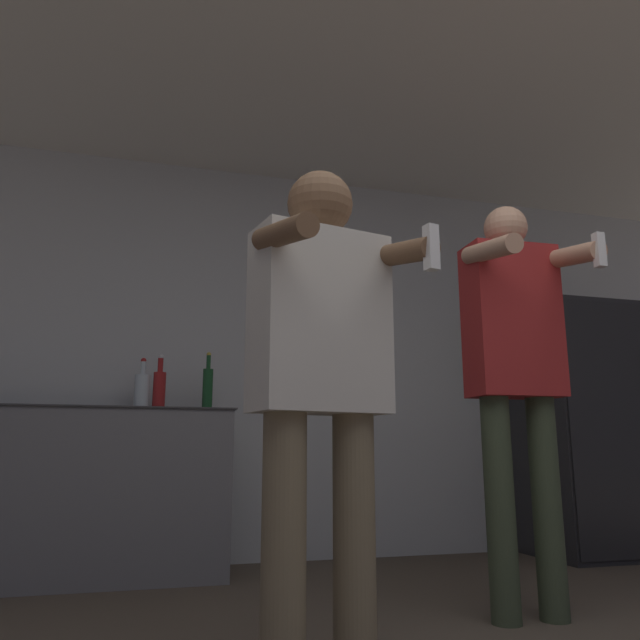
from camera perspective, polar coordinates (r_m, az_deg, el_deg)
name	(u,v)px	position (r m, az deg, el deg)	size (l,w,h in m)	color
wall_back	(274,358)	(4.15, -4.26, -3.50)	(7.00, 0.06, 2.55)	#B2B7BC
ceiling_slab	(343,40)	(3.24, 2.14, 24.22)	(7.00, 3.54, 0.05)	silver
refrigerator	(582,428)	(4.65, 22.84, -9.06)	(0.75, 0.72, 1.66)	#262628
counter	(82,493)	(3.71, -20.95, -14.55)	(1.57, 0.62, 0.90)	slate
bottle_brown_liquor	(159,389)	(3.77, -14.49, -6.09)	(0.07, 0.07, 0.33)	maroon
bottle_amber_bourbon	(142,391)	(3.77, -15.98, -6.25)	(0.09, 0.09, 0.31)	silver
bottle_green_wine	(208,388)	(3.79, -10.24, -6.12)	(0.06, 0.06, 0.36)	#194723
person_woman_foreground	(321,367)	(1.97, 0.10, -4.35)	(0.54, 0.51, 1.59)	#75664C
person_man_side	(516,360)	(2.82, 17.44, -3.49)	(0.47, 0.51, 1.76)	#38422D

